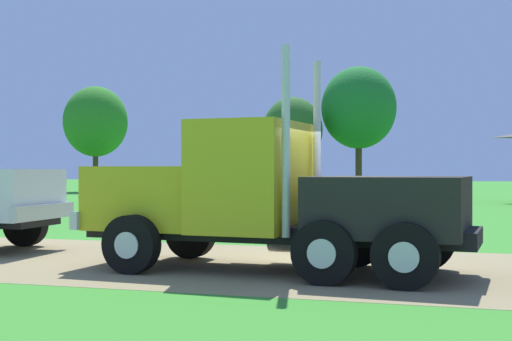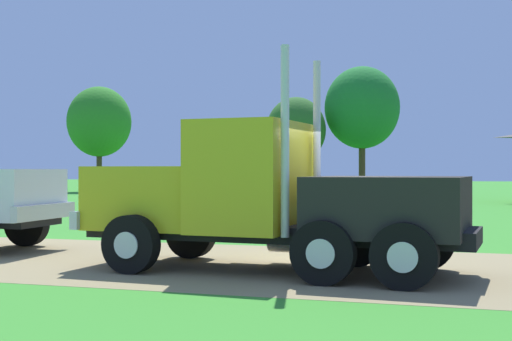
% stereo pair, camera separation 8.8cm
% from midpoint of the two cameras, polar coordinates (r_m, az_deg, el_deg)
% --- Properties ---
extents(ground_plane, '(200.00, 200.00, 0.00)m').
position_cam_midpoint_polar(ground_plane, '(13.18, 6.37, -7.75)').
color(ground_plane, '#398D2B').
extents(dirt_track, '(120.00, 6.44, 0.01)m').
position_cam_midpoint_polar(dirt_track, '(13.17, 6.37, -7.74)').
color(dirt_track, '#918158').
rests_on(dirt_track, ground_plane).
extents(truck_foreground_white, '(7.10, 3.03, 3.81)m').
position_cam_midpoint_polar(truck_foreground_white, '(12.67, 0.84, -2.44)').
color(truck_foreground_white, black).
rests_on(truck_foreground_white, ground_plane).
extents(tree_left, '(5.18, 5.18, 8.52)m').
position_cam_midpoint_polar(tree_left, '(59.49, -12.71, 3.81)').
color(tree_left, '#513823').
rests_on(tree_left, ground_plane).
extents(tree_mid, '(3.94, 3.94, 6.57)m').
position_cam_midpoint_polar(tree_mid, '(47.31, 2.90, 3.22)').
color(tree_mid, '#513823').
rests_on(tree_mid, ground_plane).
extents(tree_right, '(5.03, 5.03, 8.72)m').
position_cam_midpoint_polar(tree_right, '(48.71, 8.14, 4.96)').
color(tree_right, '#513823').
rests_on(tree_right, ground_plane).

